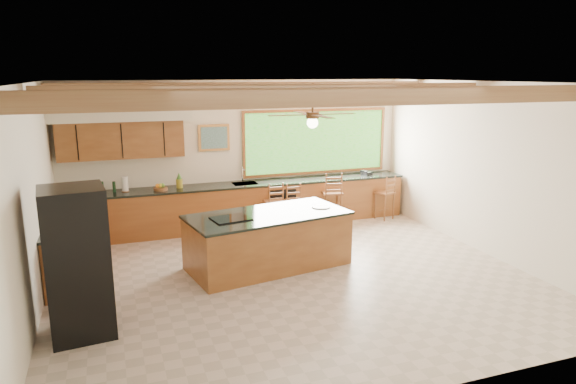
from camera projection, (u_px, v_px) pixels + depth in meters
name	position (u px, v px, depth m)	size (l,w,h in m)	color
ground	(293.00, 277.00, 8.07)	(7.20, 7.20, 0.00)	beige
room_shell	(270.00, 133.00, 8.12)	(7.27, 6.54, 3.02)	silver
counter_run	(210.00, 213.00, 10.01)	(7.12, 3.10, 1.23)	brown
island	(268.00, 240.00, 8.43)	(2.77, 1.65, 0.92)	brown
refrigerator	(77.00, 263.00, 6.12)	(0.79, 0.77, 1.84)	black
bar_stool_a	(274.00, 202.00, 10.29)	(0.38, 0.38, 1.02)	brown
bar_stool_b	(292.00, 202.00, 10.42)	(0.37, 0.37, 0.99)	brown
bar_stool_c	(333.00, 194.00, 10.68)	(0.49, 0.49, 1.14)	brown
bar_stool_d	(386.00, 194.00, 11.12)	(0.45, 0.45, 0.98)	brown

